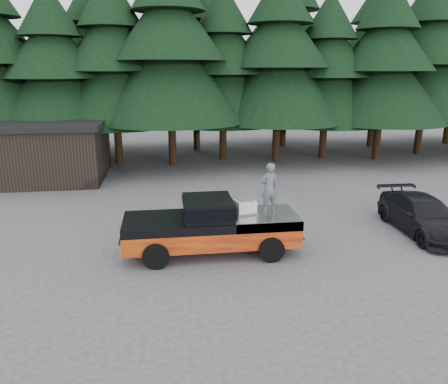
{
  "coord_description": "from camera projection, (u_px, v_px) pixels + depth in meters",
  "views": [
    {
      "loc": [
        -1.58,
        -13.6,
        6.05
      ],
      "look_at": [
        0.33,
        0.0,
        2.17
      ],
      "focal_mm": 35.0,
      "sensor_mm": 36.0,
      "label": 1
    }
  ],
  "objects": [
    {
      "name": "ground",
      "position": [
        214.0,
        254.0,
        14.82
      ],
      "size": [
        120.0,
        120.0,
        0.0
      ],
      "primitive_type": "plane",
      "color": "#464648",
      "rests_on": "ground"
    },
    {
      "name": "pickup_truck",
      "position": [
        211.0,
        234.0,
        14.75
      ],
      "size": [
        6.0,
        2.04,
        1.33
      ],
      "primitive_type": null,
      "color": "#DA6012",
      "rests_on": "ground"
    },
    {
      "name": "utility_building",
      "position": [
        31.0,
        150.0,
        24.6
      ],
      "size": [
        8.4,
        6.4,
        3.3
      ],
      "color": "black",
      "rests_on": "ground"
    },
    {
      "name": "man_on_bed",
      "position": [
        269.0,
        188.0,
        14.74
      ],
      "size": [
        0.7,
        0.54,
        1.71
      ],
      "primitive_type": "imported",
      "rotation": [
        0.0,
        0.0,
        3.38
      ],
      "color": "#595F61",
      "rests_on": "pickup_truck"
    },
    {
      "name": "parked_car",
      "position": [
        423.0,
        215.0,
        16.6
      ],
      "size": [
        2.04,
        4.76,
        1.37
      ],
      "primitive_type": "imported",
      "rotation": [
        0.0,
        0.0,
        -0.03
      ],
      "color": "black",
      "rests_on": "ground"
    },
    {
      "name": "air_compressor",
      "position": [
        245.0,
        207.0,
        14.74
      ],
      "size": [
        0.73,
        0.65,
        0.44
      ],
      "primitive_type": "cube",
      "rotation": [
        0.0,
        0.0,
        0.19
      ],
      "color": "silver",
      "rests_on": "pickup_truck"
    },
    {
      "name": "treeline",
      "position": [
        190.0,
        43.0,
        29.16
      ],
      "size": [
        60.15,
        16.05,
        17.5
      ],
      "color": "black",
      "rests_on": "ground"
    },
    {
      "name": "truck_cab",
      "position": [
        208.0,
        207.0,
        14.48
      ],
      "size": [
        1.66,
        1.9,
        0.59
      ],
      "primitive_type": "cube",
      "color": "black",
      "rests_on": "pickup_truck"
    }
  ]
}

